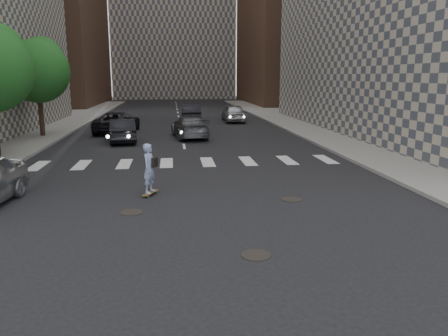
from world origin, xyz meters
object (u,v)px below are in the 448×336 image
object	(u,v)px
traffic_car_c	(117,122)
traffic_car_b	(190,127)
traffic_car_d	(233,113)
tree_c	(38,68)
traffic_car_a	(122,130)
traffic_car_e	(191,113)
skateboarder	(150,168)

from	to	relation	value
traffic_car_c	traffic_car_b	bearing A→B (deg)	153.83
traffic_car_b	traffic_car_d	xyz separation A→B (m)	(4.44, 10.12, 0.06)
tree_c	traffic_car_a	bearing A→B (deg)	-27.11
traffic_car_a	traffic_car_e	bearing A→B (deg)	-120.16
skateboarder	traffic_car_b	size ratio (longest dim) A/B	0.36
traffic_car_b	traffic_car_e	size ratio (longest dim) A/B	1.04
traffic_car_c	traffic_car_d	bearing A→B (deg)	-138.28
tree_c	traffic_car_c	distance (m)	6.43
traffic_car_a	traffic_car_c	bearing A→B (deg)	-87.55
skateboarder	traffic_car_e	world-z (taller)	skateboarder
traffic_car_a	traffic_car_e	distance (m)	12.78
skateboarder	traffic_car_b	world-z (taller)	skateboarder
skateboarder	traffic_car_a	bearing A→B (deg)	124.68
traffic_car_d	traffic_car_a	bearing A→B (deg)	53.31
skateboarder	traffic_car_e	distance (m)	25.02
traffic_car_b	traffic_car_d	size ratio (longest dim) A/B	1.08
tree_c	traffic_car_b	xyz separation A→B (m)	(9.95, -1.42, -3.91)
tree_c	traffic_car_a	size ratio (longest dim) A/B	1.47
traffic_car_c	tree_c	bearing A→B (deg)	29.36
traffic_car_b	traffic_car_c	world-z (taller)	traffic_car_c
tree_c	traffic_car_e	distance (m)	14.31
traffic_car_b	traffic_car_d	world-z (taller)	traffic_car_d
tree_c	skateboarder	world-z (taller)	tree_c
skateboarder	traffic_car_c	xyz separation A→B (m)	(-3.21, 17.92, -0.20)
traffic_car_a	traffic_car_b	distance (m)	4.59
traffic_car_b	traffic_car_e	world-z (taller)	traffic_car_e
tree_c	traffic_car_c	xyz separation A→B (m)	(4.74, 1.97, -3.88)
tree_c	traffic_car_b	world-z (taller)	tree_c
traffic_car_d	traffic_car_e	distance (m)	3.91
traffic_car_c	traffic_car_e	xyz separation A→B (m)	(5.75, 6.98, 0.03)
traffic_car_b	tree_c	bearing A→B (deg)	-15.17
tree_c	traffic_car_e	size ratio (longest dim) A/B	1.35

